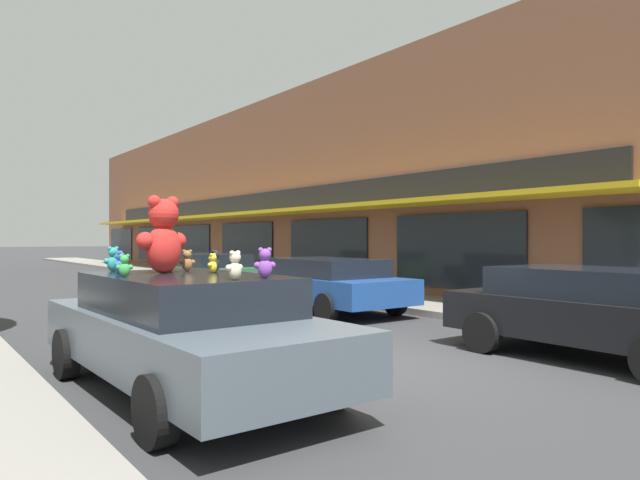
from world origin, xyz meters
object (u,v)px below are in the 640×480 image
(teddy_bear_brown, at_px, (187,261))
(teddy_bear_teal, at_px, (113,259))
(teddy_bear_cream, at_px, (235,266))
(teddy_bear_green, at_px, (124,266))
(teddy_bear_giant, at_px, (163,236))
(teddy_bear_blue, at_px, (120,263))
(parked_car_far_right, at_px, (206,270))
(plush_art_car, at_px, (185,328))
(teddy_bear_black, at_px, (215,261))
(parked_car_far_left, at_px, (594,309))
(teddy_bear_yellow, at_px, (213,263))
(teddy_bear_purple, at_px, (265,263))
(teddy_bear_pink, at_px, (170,261))
(parked_car_far_center, at_px, (323,282))

(teddy_bear_brown, height_order, teddy_bear_teal, teddy_bear_teal)
(teddy_bear_cream, height_order, teddy_bear_green, teddy_bear_cream)
(teddy_bear_giant, height_order, teddy_bear_blue, teddy_bear_giant)
(teddy_bear_brown, distance_m, parked_car_far_right, 11.58)
(plush_art_car, height_order, teddy_bear_black, teddy_bear_black)
(teddy_bear_black, bearing_deg, parked_car_far_left, 123.98)
(teddy_bear_yellow, bearing_deg, teddy_bear_blue, -59.96)
(teddy_bear_purple, distance_m, teddy_bear_cream, 0.39)
(teddy_bear_pink, bearing_deg, teddy_bear_black, 162.95)
(teddy_bear_brown, relative_size, teddy_bear_teal, 0.87)
(plush_art_car, distance_m, parked_car_far_right, 12.29)
(teddy_bear_blue, xyz_separation_m, teddy_bear_pink, (0.67, 0.19, 0.00))
(teddy_bear_giant, relative_size, teddy_bear_yellow, 3.90)
(parked_car_far_center, relative_size, parked_car_far_right, 1.03)
(parked_car_far_right, bearing_deg, teddy_bear_giant, -117.51)
(teddy_bear_blue, height_order, teddy_bear_green, teddy_bear_blue)
(teddy_bear_cream, relative_size, parked_car_far_center, 0.06)
(plush_art_car, xyz_separation_m, teddy_bear_pink, (0.11, 0.75, 0.74))
(teddy_bear_purple, relative_size, teddy_bear_blue, 1.18)
(teddy_bear_teal, bearing_deg, teddy_bear_cream, 97.03)
(teddy_bear_blue, distance_m, teddy_bear_pink, 0.70)
(plush_art_car, distance_m, parked_car_far_center, 7.15)
(teddy_bear_green, height_order, parked_car_far_left, teddy_bear_green)
(teddy_bear_blue, relative_size, teddy_bear_yellow, 1.15)
(teddy_bear_green, distance_m, parked_car_far_left, 6.41)
(teddy_bear_yellow, xyz_separation_m, parked_car_far_right, (5.01, 10.87, -0.73))
(teddy_bear_cream, height_order, parked_car_far_center, teddy_bear_cream)
(teddy_bear_yellow, xyz_separation_m, teddy_bear_brown, (-0.10, 0.51, 0.02))
(teddy_bear_blue, bearing_deg, parked_car_far_right, -179.01)
(teddy_bear_green, height_order, teddy_bear_brown, teddy_bear_brown)
(teddy_bear_yellow, bearing_deg, teddy_bear_cream, 37.03)
(teddy_bear_cream, xyz_separation_m, teddy_bear_brown, (0.24, 1.71, -0.01))
(plush_art_car, xyz_separation_m, teddy_bear_brown, (0.31, 0.67, 0.74))
(parked_car_far_left, bearing_deg, teddy_bear_pink, 154.03)
(teddy_bear_blue, xyz_separation_m, parked_car_far_left, (5.98, -2.40, -0.73))
(teddy_bear_purple, bearing_deg, teddy_bear_teal, -47.46)
(teddy_bear_pink, relative_size, parked_car_far_center, 0.06)
(plush_art_car, xyz_separation_m, parked_car_far_center, (5.42, 4.66, -0.01))
(parked_car_far_left, relative_size, parked_car_far_right, 0.92)
(teddy_bear_blue, bearing_deg, teddy_bear_cream, 52.09)
(parked_car_far_right, bearing_deg, teddy_bear_yellow, -114.75)
(teddy_bear_green, height_order, parked_car_far_center, teddy_bear_green)
(plush_art_car, relative_size, parked_car_far_center, 1.05)
(teddy_bear_cream, distance_m, teddy_bear_green, 1.35)
(teddy_bear_giant, height_order, parked_car_far_left, teddy_bear_giant)
(teddy_bear_teal, bearing_deg, teddy_bear_green, 73.07)
(parked_car_far_left, bearing_deg, teddy_bear_purple, 170.30)
(teddy_bear_teal, height_order, parked_car_far_right, teddy_bear_teal)
(plush_art_car, xyz_separation_m, teddy_bear_yellow, (0.41, 0.16, 0.72))
(teddy_bear_blue, distance_m, teddy_bear_yellow, 1.05)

